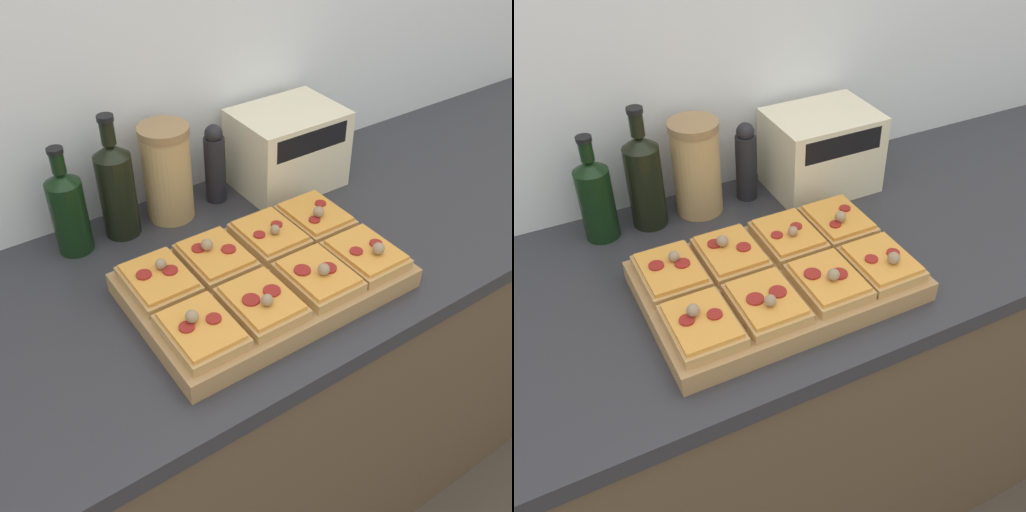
# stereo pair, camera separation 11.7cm
# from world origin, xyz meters

# --- Properties ---
(wall_back) EXTENTS (6.00, 0.06, 2.50)m
(wall_back) POSITION_xyz_m (0.00, 0.67, 1.25)
(wall_back) COLOR silver
(wall_back) RESTS_ON ground_plane
(kitchen_counter) EXTENTS (2.63, 0.67, 0.93)m
(kitchen_counter) POSITION_xyz_m (0.00, 0.32, 0.46)
(kitchen_counter) COLOR brown
(kitchen_counter) RESTS_ON ground_plane
(cutting_board) EXTENTS (0.52, 0.34, 0.04)m
(cutting_board) POSITION_xyz_m (-0.07, 0.22, 0.95)
(cutting_board) COLOR #A37A4C
(cutting_board) RESTS_ON kitchen_counter
(pizza_slice_back_left) EXTENTS (0.11, 0.15, 0.05)m
(pizza_slice_back_left) POSITION_xyz_m (-0.25, 0.30, 0.98)
(pizza_slice_back_left) COLOR tan
(pizza_slice_back_left) RESTS_ON cutting_board
(pizza_slice_back_midleft) EXTENTS (0.11, 0.15, 0.05)m
(pizza_slice_back_midleft) POSITION_xyz_m (-0.13, 0.30, 0.98)
(pizza_slice_back_midleft) COLOR tan
(pizza_slice_back_midleft) RESTS_ON cutting_board
(pizza_slice_back_midright) EXTENTS (0.11, 0.15, 0.05)m
(pizza_slice_back_midright) POSITION_xyz_m (-0.00, 0.30, 0.98)
(pizza_slice_back_midright) COLOR tan
(pizza_slice_back_midright) RESTS_ON cutting_board
(pizza_slice_back_right) EXTENTS (0.11, 0.15, 0.05)m
(pizza_slice_back_right) POSITION_xyz_m (0.12, 0.30, 0.98)
(pizza_slice_back_right) COLOR tan
(pizza_slice_back_right) RESTS_ON cutting_board
(pizza_slice_front_left) EXTENTS (0.11, 0.15, 0.05)m
(pizza_slice_front_left) POSITION_xyz_m (-0.25, 0.15, 0.98)
(pizza_slice_front_left) COLOR tan
(pizza_slice_front_left) RESTS_ON cutting_board
(pizza_slice_front_midleft) EXTENTS (0.11, 0.15, 0.05)m
(pizza_slice_front_midleft) POSITION_xyz_m (-0.13, 0.14, 0.98)
(pizza_slice_front_midleft) COLOR tan
(pizza_slice_front_midleft) RESTS_ON cutting_board
(pizza_slice_front_midright) EXTENTS (0.11, 0.15, 0.05)m
(pizza_slice_front_midright) POSITION_xyz_m (-0.00, 0.14, 0.98)
(pizza_slice_front_midright) COLOR tan
(pizza_slice_front_midright) RESTS_ON cutting_board
(pizza_slice_front_right) EXTENTS (0.11, 0.15, 0.05)m
(pizza_slice_front_right) POSITION_xyz_m (0.12, 0.14, 0.98)
(pizza_slice_front_right) COLOR tan
(pizza_slice_front_right) RESTS_ON cutting_board
(olive_oil_bottle) EXTENTS (0.07, 0.07, 0.24)m
(olive_oil_bottle) POSITION_xyz_m (-0.33, 0.56, 1.03)
(olive_oil_bottle) COLOR black
(olive_oil_bottle) RESTS_ON kitchen_counter
(wine_bottle) EXTENTS (0.08, 0.08, 0.28)m
(wine_bottle) POSITION_xyz_m (-0.22, 0.56, 1.04)
(wine_bottle) COLOR black
(wine_bottle) RESTS_ON kitchen_counter
(grain_jar_tall) EXTENTS (0.11, 0.11, 0.22)m
(grain_jar_tall) POSITION_xyz_m (-0.10, 0.56, 1.04)
(grain_jar_tall) COLOR tan
(grain_jar_tall) RESTS_ON kitchen_counter
(pepper_mill) EXTENTS (0.05, 0.05, 0.19)m
(pepper_mill) POSITION_xyz_m (0.03, 0.56, 1.02)
(pepper_mill) COLOR black
(pepper_mill) RESTS_ON kitchen_counter
(toaster_oven) EXTENTS (0.27, 0.19, 0.19)m
(toaster_oven) POSITION_xyz_m (0.21, 0.52, 1.02)
(toaster_oven) COLOR beige
(toaster_oven) RESTS_ON kitchen_counter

